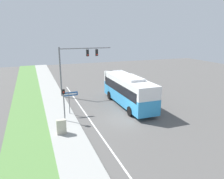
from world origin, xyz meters
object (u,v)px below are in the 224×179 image
(bus, at_px, (128,89))
(street_sign, at_px, (70,98))
(pedestrian_signal, at_px, (64,100))
(utility_cabinet, at_px, (61,127))
(signal_gantry, at_px, (76,61))

(bus, relative_size, street_sign, 4.02)
(pedestrian_signal, xyz_separation_m, utility_cabinet, (-0.69, -2.70, -1.45))
(utility_cabinet, bearing_deg, pedestrian_signal, 75.64)
(bus, bearing_deg, signal_gantry, 126.19)
(bus, relative_size, utility_cabinet, 8.06)
(signal_gantry, bearing_deg, street_sign, -107.65)
(street_sign, height_order, utility_cabinet, street_sign)
(signal_gantry, relative_size, pedestrian_signal, 2.17)
(pedestrian_signal, distance_m, utility_cabinet, 3.14)
(pedestrian_signal, xyz_separation_m, street_sign, (0.86, 1.75, -0.39))
(bus, xyz_separation_m, pedestrian_signal, (-7.73, -2.23, 0.22))
(signal_gantry, xyz_separation_m, street_sign, (-2.19, -6.88, -2.93))
(utility_cabinet, bearing_deg, signal_gantry, 71.74)
(pedestrian_signal, distance_m, street_sign, 1.99)
(pedestrian_signal, height_order, street_sign, pedestrian_signal)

